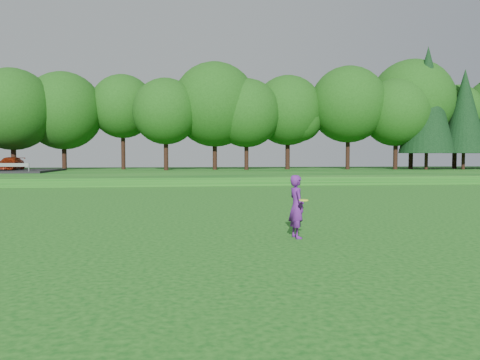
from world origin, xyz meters
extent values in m
plane|color=#0D4812|center=(0.00, 0.00, 0.00)|extent=(140.00, 140.00, 0.00)
cube|color=#0D4812|center=(0.00, 34.00, 0.30)|extent=(130.00, 30.00, 0.60)
cube|color=gray|center=(0.00, 20.00, 0.02)|extent=(130.00, 1.60, 0.04)
imported|color=maroon|center=(-16.00, 33.00, 1.38)|extent=(1.68, 4.14, 1.20)
imported|color=#5B1B7C|center=(3.21, -1.46, 0.82)|extent=(0.48, 0.65, 1.63)
cylinder|color=#D8FD28|center=(3.26, -1.97, 1.03)|extent=(0.23, 0.23, 0.03)
camera|label=1|loc=(0.36, -13.20, 2.13)|focal=35.00mm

